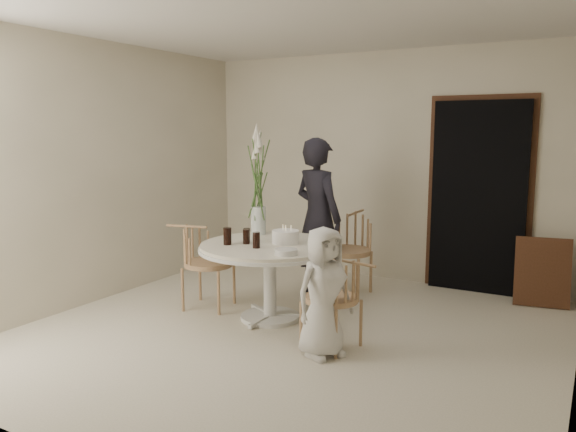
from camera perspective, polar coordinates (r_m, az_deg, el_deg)
The scene contains 18 objects.
ground at distance 5.07m, azimuth 0.14°, elevation -11.83°, with size 4.50×4.50×0.00m, color beige.
room_shell at distance 4.75m, azimuth 0.15°, elevation 6.77°, with size 4.50×4.50×4.50m.
doorway at distance 6.49m, azimuth 18.77°, elevation 1.77°, with size 1.00×0.10×2.10m, color black.
door_trim at distance 6.52m, azimuth 18.86°, elevation 2.33°, with size 1.12×0.03×2.22m, color #502C1B.
table at distance 5.27m, azimuth -1.86°, elevation -4.05°, with size 1.33×1.33×0.73m.
picture_frame at distance 6.28m, azimuth 24.44°, elevation -5.23°, with size 0.53×0.04×0.71m, color #502C1B.
chair_far at distance 6.21m, azimuth 6.45°, elevation -2.51°, with size 0.52×0.55×0.89m.
chair_right at distance 4.58m, azimuth 5.53°, elevation -7.63°, with size 0.51×0.48×0.77m.
chair_left at distance 5.74m, azimuth -9.18°, elevation -3.84°, with size 0.56×0.53×0.84m.
girl at distance 6.05m, azimuth 3.06°, elevation -0.13°, with size 0.62×0.41×1.70m, color black.
boy at distance 4.46m, azimuth 3.66°, elevation -7.72°, with size 0.51×0.33×1.04m, color silver.
birthday_cake at distance 5.26m, azimuth -0.25°, elevation -2.13°, with size 0.25×0.25×0.17m.
cola_tumbler_a at distance 5.22m, azimuth -6.18°, elevation -2.05°, with size 0.07×0.07×0.16m, color black.
cola_tumbler_b at distance 5.06m, azimuth -3.24°, elevation -2.46°, with size 0.07×0.07×0.14m, color black.
cola_tumbler_c at distance 5.25m, azimuth -4.26°, elevation -2.12°, with size 0.06×0.06×0.13m, color black.
cola_tumbler_d at distance 5.31m, azimuth -4.22°, elevation -1.97°, with size 0.06×0.06×0.14m, color black.
plate_stack at distance 4.79m, azimuth -0.21°, elevation -3.66°, with size 0.20×0.20×0.05m, color silver.
flower_vase at distance 5.67m, azimuth -3.06°, elevation 3.45°, with size 0.15×0.15×1.13m.
Camera 1 is at (2.31, -4.15, 1.78)m, focal length 35.00 mm.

